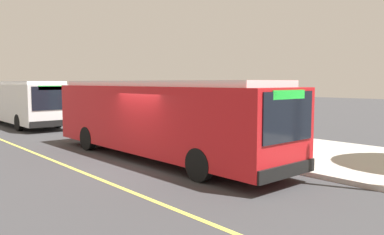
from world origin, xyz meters
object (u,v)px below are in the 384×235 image
object	(u,v)px
transit_bus_second	(20,101)
pedestrian_commuter	(215,121)
route_sign_post	(259,109)
transit_bus_main	(158,116)
waiting_bench	(250,132)

from	to	relation	value
transit_bus_second	pedestrian_commuter	world-z (taller)	transit_bus_second
route_sign_post	transit_bus_main	bearing A→B (deg)	-142.09
transit_bus_main	pedestrian_commuter	size ratio (longest dim) A/B	6.91
transit_bus_second	waiting_bench	xyz separation A→B (m)	(15.92, 5.19, -0.98)
route_sign_post	pedestrian_commuter	bearing A→B (deg)	157.45
waiting_bench	pedestrian_commuter	size ratio (longest dim) A/B	0.95
pedestrian_commuter	waiting_bench	bearing A→B (deg)	39.99
transit_bus_second	route_sign_post	size ratio (longest dim) A/B	4.01
waiting_bench	pedestrian_commuter	world-z (taller)	pedestrian_commuter
transit_bus_main	route_sign_post	distance (m)	3.77
waiting_bench	route_sign_post	distance (m)	4.00
transit_bus_main	transit_bus_second	xyz separation A→B (m)	(-15.64, -0.23, -0.00)
transit_bus_second	route_sign_post	xyz separation A→B (m)	(18.60, 2.54, 0.34)
transit_bus_main	pedestrian_commuter	bearing A→B (deg)	103.60
waiting_bench	route_sign_post	world-z (taller)	route_sign_post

